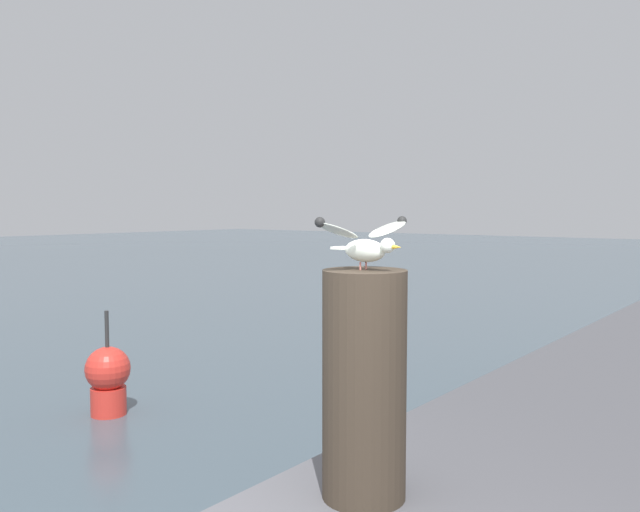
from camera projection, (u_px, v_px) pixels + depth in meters
mooring_post at (364, 385)px, 2.87m from camera, size 0.37×0.37×1.02m
seagull at (366, 243)px, 2.82m from camera, size 0.55×0.39×0.23m
channel_buoy at (108, 378)px, 8.15m from camera, size 0.56×0.56×1.33m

